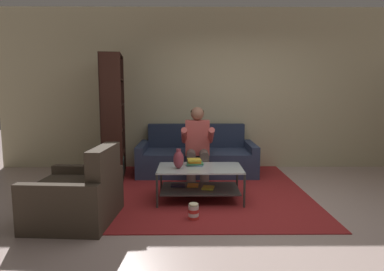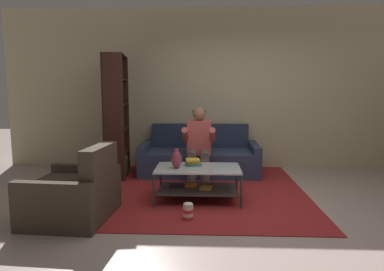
% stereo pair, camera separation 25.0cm
% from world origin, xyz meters
% --- Properties ---
extents(ground, '(16.80, 16.80, 0.00)m').
position_xyz_m(ground, '(0.00, 0.00, 0.00)').
color(ground, '#B09992').
extents(back_partition, '(8.40, 0.12, 2.90)m').
position_xyz_m(back_partition, '(0.00, 2.46, 1.45)').
color(back_partition, '#BDB38B').
rests_on(back_partition, ground).
extents(couch, '(1.99, 0.95, 0.83)m').
position_xyz_m(couch, '(-0.59, 1.94, 0.27)').
color(couch, '#2B3752').
rests_on(couch, ground).
extents(person_seated_center, '(0.50, 0.58, 1.17)m').
position_xyz_m(person_seated_center, '(-0.59, 1.38, 0.63)').
color(person_seated_center, '#5F534C').
rests_on(person_seated_center, ground).
extents(coffee_table, '(1.09, 0.66, 0.44)m').
position_xyz_m(coffee_table, '(-0.58, 0.46, 0.29)').
color(coffee_table, silver).
rests_on(coffee_table, ground).
extents(area_rug, '(3.00, 3.43, 0.01)m').
position_xyz_m(area_rug, '(-0.58, 1.07, 0.01)').
color(area_rug, maroon).
rests_on(area_rug, ground).
extents(vase, '(0.13, 0.13, 0.25)m').
position_xyz_m(vase, '(-0.85, 0.40, 0.56)').
color(vase, '#8D323F').
rests_on(vase, coffee_table).
extents(book_stack, '(0.25, 0.19, 0.09)m').
position_xyz_m(book_stack, '(-0.65, 0.57, 0.48)').
color(book_stack, '#7592B6').
rests_on(book_stack, coffee_table).
extents(bookshelf, '(0.44, 0.91, 2.00)m').
position_xyz_m(bookshelf, '(-2.00, 1.69, 0.74)').
color(bookshelf, '#311912').
rests_on(bookshelf, ground).
extents(armchair, '(0.91, 0.99, 0.84)m').
position_xyz_m(armchair, '(-1.94, -0.26, 0.28)').
color(armchair, '#3A2F25').
rests_on(armchair, ground).
extents(popcorn_tub, '(0.12, 0.12, 0.20)m').
position_xyz_m(popcorn_tub, '(-0.67, -0.23, 0.10)').
color(popcorn_tub, red).
rests_on(popcorn_tub, ground).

